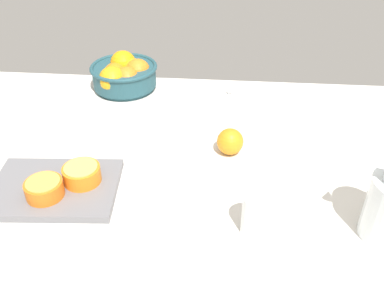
{
  "coord_description": "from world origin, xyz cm",
  "views": [
    {
      "loc": [
        10.91,
        -82.73,
        64.47
      ],
      "look_at": [
        3.58,
        3.23,
        5.21
      ],
      "focal_mm": 40.02,
      "sensor_mm": 36.0,
      "label": 1
    }
  ],
  "objects_px": {
    "orange_half_0": "(82,174)",
    "orange_half_1": "(44,188)",
    "fruit_bowl": "(125,74)",
    "loose_orange_0": "(230,142)",
    "juice_glass": "(257,217)",
    "cutting_board": "(55,188)",
    "spoon": "(227,95)"
  },
  "relations": [
    {
      "from": "orange_half_0",
      "to": "orange_half_1",
      "type": "relative_size",
      "value": 1.03
    },
    {
      "from": "fruit_bowl",
      "to": "loose_orange_0",
      "type": "height_order",
      "value": "fruit_bowl"
    },
    {
      "from": "fruit_bowl",
      "to": "juice_glass",
      "type": "distance_m",
      "value": 0.73
    },
    {
      "from": "orange_half_1",
      "to": "cutting_board",
      "type": "bearing_deg",
      "value": 80.68
    },
    {
      "from": "orange_half_1",
      "to": "loose_orange_0",
      "type": "relative_size",
      "value": 1.22
    },
    {
      "from": "juice_glass",
      "to": "orange_half_1",
      "type": "relative_size",
      "value": 1.12
    },
    {
      "from": "fruit_bowl",
      "to": "orange_half_0",
      "type": "distance_m",
      "value": 0.5
    },
    {
      "from": "juice_glass",
      "to": "loose_orange_0",
      "type": "distance_m",
      "value": 0.28
    },
    {
      "from": "cutting_board",
      "to": "loose_orange_0",
      "type": "relative_size",
      "value": 4.18
    },
    {
      "from": "juice_glass",
      "to": "spoon",
      "type": "height_order",
      "value": "juice_glass"
    },
    {
      "from": "fruit_bowl",
      "to": "loose_orange_0",
      "type": "distance_m",
      "value": 0.48
    },
    {
      "from": "orange_half_0",
      "to": "loose_orange_0",
      "type": "distance_m",
      "value": 0.37
    },
    {
      "from": "fruit_bowl",
      "to": "juice_glass",
      "type": "xyz_separation_m",
      "value": [
        0.4,
        -0.61,
        -0.01
      ]
    },
    {
      "from": "juice_glass",
      "to": "cutting_board",
      "type": "relative_size",
      "value": 0.33
    },
    {
      "from": "fruit_bowl",
      "to": "cutting_board",
      "type": "bearing_deg",
      "value": -95.78
    },
    {
      "from": "juice_glass",
      "to": "loose_orange_0",
      "type": "relative_size",
      "value": 1.37
    },
    {
      "from": "orange_half_1",
      "to": "loose_orange_0",
      "type": "xyz_separation_m",
      "value": [
        0.4,
        0.22,
        -0.0
      ]
    },
    {
      "from": "cutting_board",
      "to": "orange_half_1",
      "type": "distance_m",
      "value": 0.04
    },
    {
      "from": "fruit_bowl",
      "to": "juice_glass",
      "type": "height_order",
      "value": "fruit_bowl"
    },
    {
      "from": "juice_glass",
      "to": "spoon",
      "type": "relative_size",
      "value": 0.71
    },
    {
      "from": "fruit_bowl",
      "to": "cutting_board",
      "type": "distance_m",
      "value": 0.52
    },
    {
      "from": "fruit_bowl",
      "to": "orange_half_1",
      "type": "distance_m",
      "value": 0.56
    },
    {
      "from": "cutting_board",
      "to": "orange_half_1",
      "type": "height_order",
      "value": "orange_half_1"
    },
    {
      "from": "orange_half_0",
      "to": "spoon",
      "type": "bearing_deg",
      "value": 55.64
    },
    {
      "from": "juice_glass",
      "to": "orange_half_1",
      "type": "xyz_separation_m",
      "value": [
        -0.46,
        0.05,
        -0.0
      ]
    },
    {
      "from": "orange_half_0",
      "to": "orange_half_1",
      "type": "xyz_separation_m",
      "value": [
        -0.07,
        -0.06,
        -0.0
      ]
    },
    {
      "from": "orange_half_0",
      "to": "orange_half_1",
      "type": "bearing_deg",
      "value": -140.09
    },
    {
      "from": "loose_orange_0",
      "to": "spoon",
      "type": "height_order",
      "value": "loose_orange_0"
    },
    {
      "from": "cutting_board",
      "to": "orange_half_1",
      "type": "xyz_separation_m",
      "value": [
        -0.01,
        -0.03,
        0.03
      ]
    },
    {
      "from": "fruit_bowl",
      "to": "orange_half_0",
      "type": "xyz_separation_m",
      "value": [
        0.01,
        -0.5,
        -0.01
      ]
    },
    {
      "from": "fruit_bowl",
      "to": "orange_half_0",
      "type": "relative_size",
      "value": 2.5
    },
    {
      "from": "juice_glass",
      "to": "loose_orange_0",
      "type": "height_order",
      "value": "juice_glass"
    }
  ]
}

